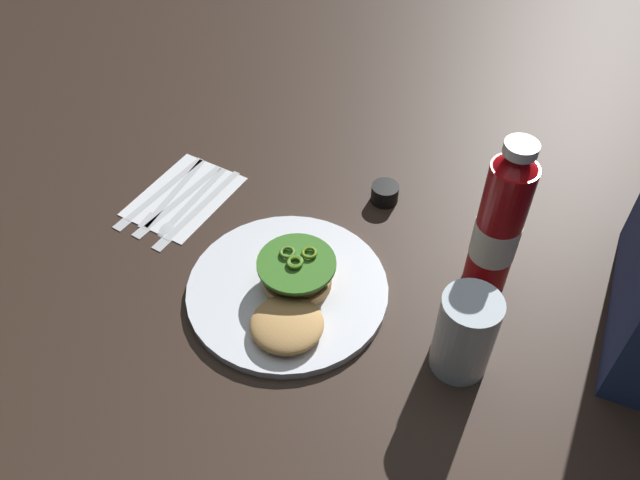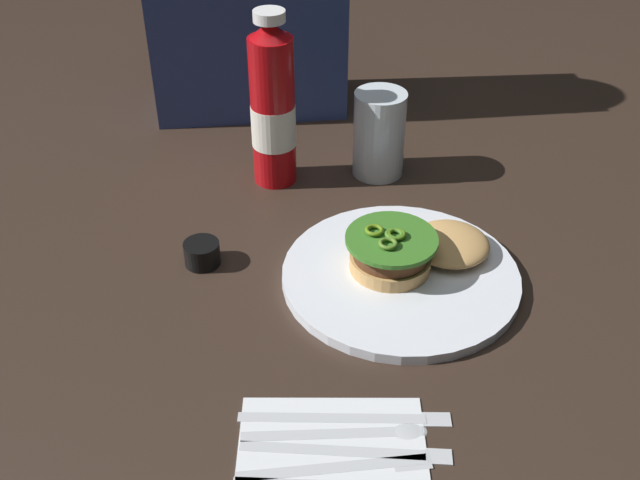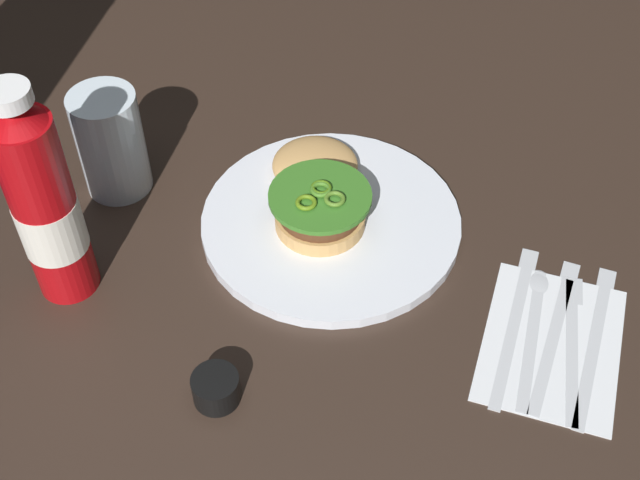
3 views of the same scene
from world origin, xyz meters
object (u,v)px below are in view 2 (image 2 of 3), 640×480
(table_knife, at_px, (359,450))
(steak_knife, at_px, (359,416))
(spoon_utensil, at_px, (361,431))
(burger_sandwich, at_px, (413,248))
(water_glass, at_px, (379,134))
(fork_utensil, at_px, (352,464))
(ketchup_bottle, at_px, (273,109))
(condiment_cup, at_px, (202,253))
(napkin, at_px, (332,451))
(dinner_plate, at_px, (400,276))

(table_knife, xyz_separation_m, steak_knife, (0.01, 0.04, 0.00))
(steak_knife, bearing_deg, spoon_utensil, -90.51)
(burger_sandwich, bearing_deg, spoon_utensil, -112.45)
(water_glass, relative_size, fork_utensil, 0.70)
(burger_sandwich, height_order, ketchup_bottle, ketchup_bottle)
(condiment_cup, relative_size, table_knife, 0.22)
(condiment_cup, bearing_deg, table_knife, -64.38)
(water_glass, relative_size, napkin, 0.71)
(dinner_plate, xyz_separation_m, steak_knife, (-0.09, -0.21, -0.00))
(fork_utensil, distance_m, spoon_utensil, 0.04)
(spoon_utensil, bearing_deg, fork_utensil, -111.42)
(ketchup_bottle, xyz_separation_m, napkin, (0.02, -0.50, -0.11))
(dinner_plate, relative_size, spoon_utensil, 1.59)
(fork_utensil, xyz_separation_m, table_knife, (0.01, 0.02, 0.00))
(dinner_plate, relative_size, steak_knife, 1.37)
(fork_utensil, relative_size, steak_knife, 0.87)
(ketchup_bottle, height_order, napkin, ketchup_bottle)
(steak_knife, bearing_deg, napkin, -130.85)
(ketchup_bottle, bearing_deg, condiment_cup, -118.74)
(dinner_plate, relative_size, table_knife, 1.44)
(table_knife, bearing_deg, napkin, 169.67)
(burger_sandwich, xyz_separation_m, water_glass, (-0.00, 0.24, 0.03))
(burger_sandwich, bearing_deg, condiment_cup, 170.75)
(ketchup_bottle, bearing_deg, burger_sandwich, -56.78)
(napkin, xyz_separation_m, table_knife, (0.03, -0.00, 0.00))
(water_glass, xyz_separation_m, table_knife, (-0.11, -0.51, -0.06))
(fork_utensil, relative_size, table_knife, 0.91)
(table_knife, bearing_deg, dinner_plate, 70.11)
(napkin, distance_m, fork_utensil, 0.03)
(dinner_plate, height_order, ketchup_bottle, ketchup_bottle)
(water_glass, bearing_deg, spoon_utensil, -101.93)
(table_knife, distance_m, spoon_utensil, 0.02)
(dinner_plate, bearing_deg, table_knife, -109.89)
(ketchup_bottle, relative_size, condiment_cup, 5.59)
(burger_sandwich, xyz_separation_m, ketchup_bottle, (-0.15, 0.24, 0.08))
(ketchup_bottle, relative_size, fork_utensil, 1.38)
(ketchup_bottle, height_order, table_knife, ketchup_bottle)
(dinner_plate, height_order, burger_sandwich, burger_sandwich)
(burger_sandwich, relative_size, table_knife, 0.92)
(burger_sandwich, distance_m, ketchup_bottle, 0.29)
(fork_utensil, height_order, table_knife, same)
(burger_sandwich, distance_m, napkin, 0.30)
(ketchup_bottle, bearing_deg, steak_knife, -83.79)
(table_knife, bearing_deg, burger_sandwich, 68.22)
(ketchup_bottle, distance_m, napkin, 0.52)
(ketchup_bottle, bearing_deg, water_glass, 0.60)
(dinner_plate, distance_m, napkin, 0.27)
(fork_utensil, bearing_deg, table_knife, 58.74)
(burger_sandwich, height_order, condiment_cup, burger_sandwich)
(napkin, height_order, steak_knife, steak_knife)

